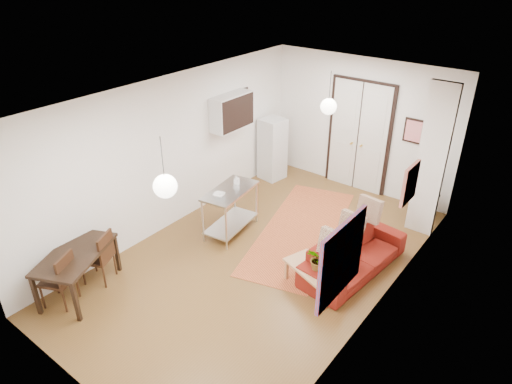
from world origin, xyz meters
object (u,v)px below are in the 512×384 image
Objects in this scene: sofa at (354,255)px; dining_chair_near at (101,251)px; kitchen_counter at (230,205)px; dining_table at (75,257)px; fridge at (272,149)px; dining_chair_far at (62,272)px; black_side_chair at (427,189)px; coffee_table at (313,270)px.

dining_chair_near is (-3.16, -2.67, 0.21)m from sofa.
kitchen_counter reaches higher than dining_chair_near.
dining_table reaches higher than sofa.
fridge is (-3.16, 2.03, 0.42)m from sofa.
fridge is 0.96× the size of dining_table.
dining_chair_far is at bearing -82.00° from fridge.
sofa is 1.44× the size of fridge.
sofa is 2.33× the size of dining_chair_near.
dining_chair_near is at bearing 68.72° from black_side_chair.
sofa is at bearing 0.19° from kitchen_counter.
fridge is 4.71m from dining_chair_near.
dining_table is (-0.00, -5.14, -0.08)m from fridge.
kitchen_counter is 0.83× the size of dining_table.
dining_chair_far reaches higher than dining_table.
dining_table is 1.59× the size of black_side_chair.
dining_chair_far is 6.87m from black_side_chair.
black_side_chair reaches higher than sofa.
coffee_table is at bearing -20.85° from kitchen_counter.
dining_table is at bearing -113.36° from kitchen_counter.
black_side_chair is at bearing 125.07° from dining_chair_far.
coffee_table is 3.41m from dining_chair_near.
coffee_table is at bearing 106.82° from dining_chair_far.
black_side_chair is at bearing 121.86° from dining_chair_near.
fridge is 5.41m from dining_chair_far.
coffee_table is 3.45m from black_side_chair.
dining_chair_near is at bearing -82.00° from fridge.
fridge reaches higher than kitchen_counter.
sofa is 2.04× the size of coffee_table.
dining_chair_near is 1.00× the size of dining_chair_far.
kitchen_counter is 1.38× the size of dining_chair_near.
coffee_table is 0.71× the size of fridge.
black_side_chair reaches higher than dining_chair_near.
black_side_chair is at bearing 16.94° from fridge.
fridge reaches higher than black_side_chair.
fridge is 5.14m from dining_table.
sofa is 4.14m from dining_chair_near.
dining_chair_near reaches higher than coffee_table.
dining_table is (-2.86, -2.28, 0.29)m from coffee_table.
sofa is 2.21× the size of black_side_chair.
kitchen_counter is 2.45m from dining_chair_near.
kitchen_counter reaches higher than sofa.
dining_table is 1.67× the size of dining_chair_near.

